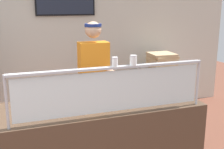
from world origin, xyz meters
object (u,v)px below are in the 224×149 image
(pepper_flake_shaker, at_px, (133,61))
(worker_figure, at_px, (94,80))
(pizza_tray, at_px, (117,99))
(pizza_server, at_px, (118,98))
(parmesan_shaker, at_px, (115,62))
(pizza_box_stack, at_px, (162,61))

(pepper_flake_shaker, distance_m, worker_figure, 1.20)
(pizza_tray, distance_m, worker_figure, 0.73)
(pizza_server, bearing_deg, parmesan_shaker, -120.21)
(pizza_server, bearing_deg, worker_figure, 89.09)
(worker_figure, bearing_deg, pizza_box_stack, 31.58)
(parmesan_shaker, relative_size, pizza_box_stack, 0.19)
(pepper_flake_shaker, relative_size, pizza_box_stack, 0.20)
(worker_figure, height_order, pizza_box_stack, worker_figure)
(parmesan_shaker, relative_size, worker_figure, 0.05)
(parmesan_shaker, bearing_deg, worker_figure, 84.00)
(pizza_server, xyz_separation_m, worker_figure, (-0.05, 0.75, 0.02))
(pizza_tray, distance_m, parmesan_shaker, 0.64)
(pizza_server, distance_m, pizza_box_stack, 2.23)
(parmesan_shaker, distance_m, pepper_flake_shaker, 0.18)
(parmesan_shaker, xyz_separation_m, pizza_box_stack, (1.64, 2.04, -0.47))
(pizza_tray, bearing_deg, worker_figure, 93.90)
(pizza_box_stack, bearing_deg, pizza_server, -131.05)
(pepper_flake_shaker, bearing_deg, pizza_tray, 92.32)
(worker_figure, bearing_deg, parmesan_shaker, -96.00)
(pizza_server, xyz_separation_m, pepper_flake_shaker, (0.01, -0.36, 0.47))
(pepper_flake_shaker, bearing_deg, pizza_box_stack, 54.54)
(pepper_flake_shaker, xyz_separation_m, worker_figure, (-0.07, 1.11, -0.45))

